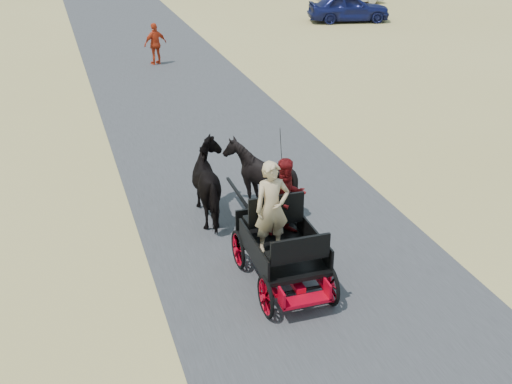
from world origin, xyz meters
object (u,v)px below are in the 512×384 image
object	(u,v)px
horse_right	(260,177)
car_a	(349,8)
horse_left	(214,184)
carriage	(282,266)
pedestrian	(155,44)

from	to	relation	value
horse_right	car_a	distance (m)	23.08
horse_right	car_a	size ratio (longest dim) A/B	0.39
horse_left	horse_right	world-z (taller)	horse_right
carriage	pedestrian	xyz separation A→B (m)	(0.61, 17.02, 0.50)
horse_left	car_a	distance (m)	23.66
horse_right	car_a	xyz separation A→B (m)	(11.73, 19.88, -0.10)
horse_right	pedestrian	xyz separation A→B (m)	(0.06, 14.02, 0.01)
pedestrian	car_a	size ratio (longest dim) A/B	0.39
car_a	carriage	bearing A→B (deg)	163.36
carriage	horse_right	world-z (taller)	horse_right
horse_left	horse_right	xyz separation A→B (m)	(1.10, 0.00, 0.00)
carriage	horse_left	size ratio (longest dim) A/B	1.20
horse_right	pedestrian	size ratio (longest dim) A/B	0.98
horse_right	car_a	bearing A→B (deg)	-120.53
carriage	horse_right	bearing A→B (deg)	79.61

